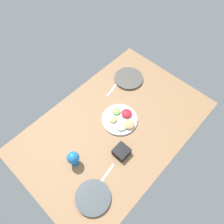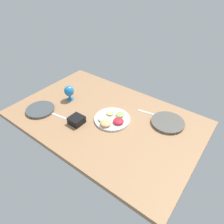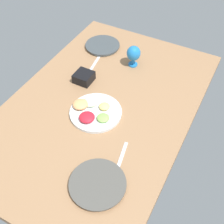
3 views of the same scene
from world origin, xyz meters
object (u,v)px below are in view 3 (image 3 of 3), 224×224
at_px(dinner_plate_right, 98,184).
at_px(dinner_plate_left, 103,46).
at_px(square_bowl_black, 84,77).
at_px(hurricane_glass_blue, 134,54).
at_px(fruit_platter, 94,111).

bearing_deg(dinner_plate_right, dinner_plate_left, -152.03).
xyz_separation_m(dinner_plate_left, square_bowl_black, (0.38, 0.08, 0.02)).
bearing_deg(dinner_plate_right, square_bowl_black, -143.54).
distance_m(dinner_plate_right, hurricane_glass_blue, 0.93).
distance_m(dinner_plate_left, hurricane_glass_blue, 0.31).
relative_size(dinner_plate_left, hurricane_glass_blue, 1.69).
bearing_deg(square_bowl_black, fruit_platter, 42.56).
distance_m(dinner_plate_left, fruit_platter, 0.65).
bearing_deg(square_bowl_black, dinner_plate_left, -168.69).
bearing_deg(square_bowl_black, hurricane_glass_blue, 144.83).
height_order(dinner_plate_left, hurricane_glass_blue, hurricane_glass_blue).
height_order(fruit_platter, hurricane_glass_blue, hurricane_glass_blue).
distance_m(fruit_platter, square_bowl_black, 0.29).
bearing_deg(dinner_plate_right, hurricane_glass_blue, -165.14).
relative_size(dinner_plate_right, fruit_platter, 0.91).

